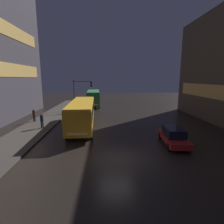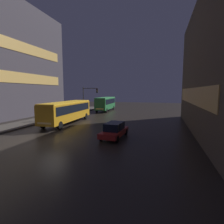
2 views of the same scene
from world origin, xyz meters
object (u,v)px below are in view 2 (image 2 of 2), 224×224
at_px(bus_near, 67,110).
at_px(traffic_light_main, 89,95).
at_px(bus_far, 106,103).
at_px(pedestrian_near, 41,112).
at_px(pedestrian_mid, 38,115).
at_px(car_taxi, 114,130).

bearing_deg(bus_near, traffic_light_main, -84.28).
bearing_deg(traffic_light_main, bus_far, 70.50).
relative_size(bus_near, pedestrian_near, 6.62).
distance_m(bus_far, pedestrian_mid, 18.03).
xyz_separation_m(bus_near, bus_far, (0.27, 16.78, 0.05)).
height_order(bus_far, car_taxi, bus_far).
relative_size(bus_far, pedestrian_mid, 5.55).
height_order(bus_near, pedestrian_mid, bus_near).
bearing_deg(bus_near, pedestrian_mid, 4.47).
bearing_deg(pedestrian_mid, bus_near, -46.00).
xyz_separation_m(car_taxi, pedestrian_mid, (-13.37, 5.30, 0.38)).
height_order(car_taxi, pedestrian_near, pedestrian_near).
bearing_deg(car_taxi, bus_near, -29.77).
xyz_separation_m(bus_far, traffic_light_main, (-1.92, -5.42, 1.82)).
relative_size(pedestrian_near, pedestrian_mid, 0.99).
bearing_deg(traffic_light_main, pedestrian_near, -120.24).
bearing_deg(traffic_light_main, bus_near, -81.75).
relative_size(bus_far, car_taxi, 2.10).
bearing_deg(pedestrian_mid, traffic_light_main, 23.16).
height_order(bus_far, pedestrian_mid, bus_far).
height_order(bus_near, car_taxi, bus_near).
bearing_deg(pedestrian_near, bus_near, -176.41).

